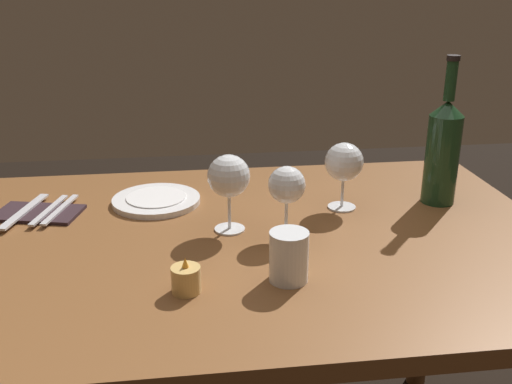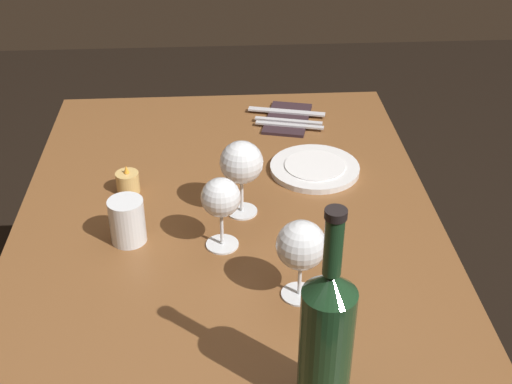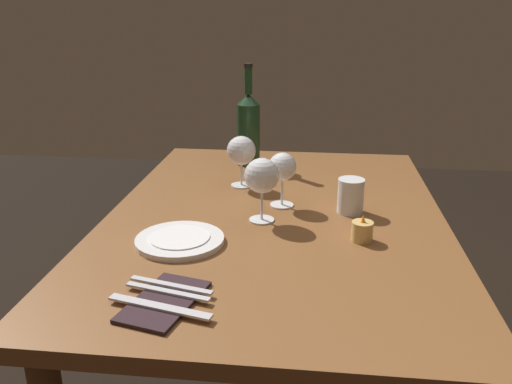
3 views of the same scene
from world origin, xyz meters
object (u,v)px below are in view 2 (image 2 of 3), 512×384
Objects in this scene: wine_glass_centre at (221,199)px; fork_inner at (289,121)px; wine_glass_right at (241,164)px; fork_outer at (290,125)px; votive_candle at (128,183)px; table_knife at (287,112)px; wine_glass_left at (301,246)px; wine_bottle at (327,336)px; folded_napkin at (288,119)px; dinner_plate at (315,168)px; water_tumbler at (128,223)px.

wine_glass_centre reaches higher than fork_inner.
wine_glass_right is 0.42m from fork_outer.
votive_candle is 0.50m from fork_inner.
wine_glass_left is at bearing 176.17° from table_knife.
wine_bottle is (-0.52, -0.10, 0.01)m from wine_glass_right.
dinner_plate is at bearing -172.04° from folded_napkin.
wine_glass_left is at bearing 176.01° from folded_napkin.
wine_glass_left reaches higher than table_knife.
wine_glass_centre is 0.44× the size of wine_bottle.
water_tumbler is at bearing -174.17° from votive_candle.
wine_glass_centre is 0.56m from fork_inner.
table_knife is at bearing -2.42° from wine_bottle.
water_tumbler is (0.03, 0.19, -0.07)m from wine_glass_centre.
wine_glass_left reaches higher than dinner_plate.
fork_inner is 0.06m from table_knife.
dinner_plate is at bearing -6.63° from wine_bottle.
dinner_plate is (0.28, -0.22, -0.10)m from wine_glass_centre.
water_tumbler is 0.62m from fork_inner.
fork_inner is at bearing 8.76° from dinner_plate.
water_tumbler reaches higher than fork_inner.
wine_glass_right is at bearing 11.00° from wine_bottle.
water_tumbler is (0.43, 0.33, -0.09)m from wine_bottle.
wine_glass_left is 0.75× the size of folded_napkin.
folded_napkin is (0.52, -0.37, -0.04)m from water_tumbler.
dinner_plate reaches higher than fork_outer.
fork_inner is (0.24, 0.04, 0.00)m from dinner_plate.
fork_inner is at bearing -19.66° from wine_glass_centre.
votive_candle is at bearing 125.69° from fork_outer.
wine_glass_centre is at bearing 19.95° from wine_bottle.
wine_bottle reaches higher than fork_inner.
wine_bottle is 0.93m from fork_inner.
wine_glass_left is 0.51m from votive_candle.
water_tumbler reaches higher than folded_napkin.
dinner_plate is 0.27m from folded_napkin.
wine_bottle is at bearing 173.37° from dinner_plate.
wine_glass_right is at bearing -69.58° from water_tumbler.
wine_glass_right reaches higher than fork_inner.
table_knife is at bearing 0.00° from fork_outer.
dinner_plate is (0.06, -0.43, -0.02)m from votive_candle.
wine_glass_centre is 0.54m from fork_outer.
water_tumbler reaches higher than votive_candle.
wine_bottle is (-0.40, -0.15, 0.02)m from wine_glass_centre.
fork_inner is at bearing -51.98° from votive_candle.
fork_inner is at bearing 0.00° from fork_outer.
wine_bottle is at bearing -160.05° from wine_glass_centre.
wine_glass_centre is at bearing 161.17° from folded_napkin.
table_knife is at bearing 0.00° from folded_napkin.
dinner_plate is (0.68, -0.08, -0.12)m from wine_bottle.
fork_outer is at bearing -2.64° from wine_bottle.
wine_glass_centre is at bearing 159.43° from fork_outer.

